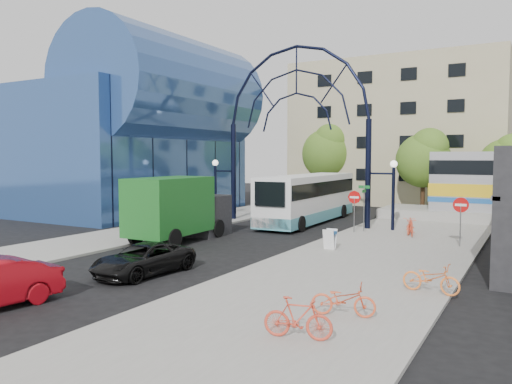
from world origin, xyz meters
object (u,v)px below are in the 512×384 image
Objects in this scene: do_not_enter_sign at (461,210)px; bike_near_b at (411,227)px; sandwich_board at (330,237)px; black_suv at (143,259)px; gateway_arch at (296,98)px; stop_sign at (354,201)px; bike_far_b at (298,318)px; bike_far_a at (431,278)px; tree_north_b at (329,151)px; green_truck at (180,209)px; street_name_sign at (364,198)px; bike_near_a at (410,226)px; city_bus at (308,198)px; tree_north_a at (425,157)px; tree_north_c at (507,161)px; bike_far_c at (343,299)px.

bike_near_b is at bearing 143.10° from do_not_enter_sign.
black_suv is at bearing -119.85° from sandwich_board.
stop_sign is at bearing -22.63° from gateway_arch.
stop_sign is 18.36m from bike_far_b.
sandwich_board is at bearing 53.84° from bike_far_a.
green_truck is (1.06, -24.96, -3.50)m from tree_north_b.
black_suv is (4.83, -32.04, -4.66)m from tree_north_b.
street_name_sign is 1.65× the size of bike_near_b.
bike_far_a is at bearing -94.59° from bike_near_b.
black_suv is 16.57m from bike_near_a.
do_not_enter_sign is 12.14m from city_bus.
tree_north_a is 0.88× the size of tree_north_b.
city_bus is at bearing 96.58° from black_suv.
tree_north_b reaches higher than bike_far_b.
stop_sign is 1.31× the size of bike_far_a.
do_not_enter_sign is 1.42× the size of bike_far_b.
do_not_enter_sign is 0.31× the size of tree_north_b.
stop_sign is at bearing 2.25° from bike_far_b.
city_bus is 8.65m from bike_near_b.
tree_north_b reaches higher than green_truck.
tree_north_b reaches higher than tree_north_a.
tree_north_b reaches higher than do_not_enter_sign.
tree_north_c is 0.92× the size of green_truck.
gateway_arch is 7.81× the size of bike_far_b.
black_suv reaches higher than bike_far_b.
city_bus is (-11.89, -12.32, -2.52)m from tree_north_c.
tree_north_a reaches higher than bike_far_a.
bike_far_b reaches higher than bike_near_b.
tree_north_b is at bearing 158.20° from tree_north_a.
bike_near_b is (0.19, -0.75, 0.02)m from bike_near_a.
gateway_arch reaches higher than bike_near_b.
stop_sign reaches higher than bike_far_b.
city_bus is at bearing 44.57° from bike_far_a.
gateway_arch is at bearing 167.53° from bike_near_a.
tree_north_b is (-14.88, 19.93, 3.29)m from do_not_enter_sign.
street_name_sign is at bearing -15.07° from gateway_arch.
street_name_sign is at bearing 56.36° from stop_sign.
bike_far_c is (1.57, -15.67, -0.03)m from bike_near_b.
tree_north_c is at bearing 44.47° from city_bus.
sandwich_board is 8.13m from bike_far_a.
bike_near_a is (-4.22, -14.99, -3.66)m from tree_north_c.
gateway_arch is at bearing -117.17° from tree_north_a.
sandwich_board reaches higher than bike_far_c.
gateway_arch is at bearing 97.65° from black_suv.
bike_far_a is (10.41, 2.36, 0.01)m from black_suv.
bike_far_c is (8.71, -1.38, -0.01)m from black_suv.
tree_north_c is (6.00, 2.00, -0.33)m from tree_north_a.
tree_north_a is at bearing 20.18° from bike_far_a.
bike_near_a is 13.15m from bike_far_a.
bike_near_b is at bearing -81.83° from tree_north_a.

